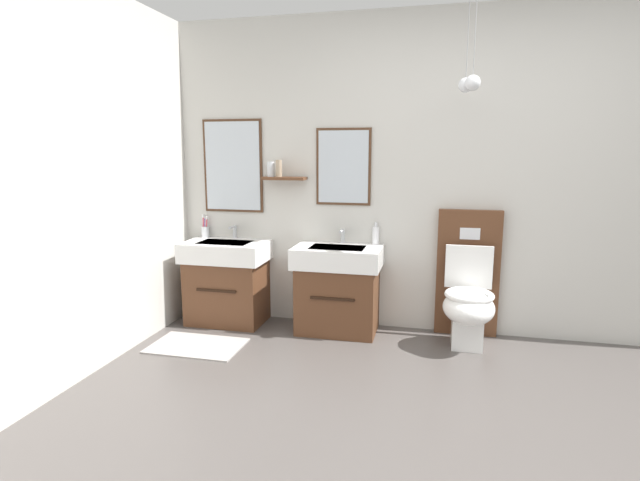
# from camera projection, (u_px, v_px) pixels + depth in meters

# --- Properties ---
(wall_back) EXTENTS (5.11, 0.55, 2.51)m
(wall_back) POSITION_uv_depth(u_px,v_px,m) (472.00, 176.00, 3.86)
(wall_back) COLOR beige
(wall_back) RESTS_ON ground
(wall_left) EXTENTS (0.12, 3.91, 2.51)m
(wall_left) POSITION_uv_depth(u_px,v_px,m) (4.00, 187.00, 2.62)
(wall_left) COLOR beige
(wall_left) RESTS_ON ground
(bath_mat) EXTENTS (0.68, 0.44, 0.01)m
(bath_mat) POSITION_uv_depth(u_px,v_px,m) (197.00, 346.00, 3.73)
(bath_mat) COLOR #9E9993
(bath_mat) RESTS_ON ground
(vanity_sink_left) EXTENTS (0.69, 0.47, 0.70)m
(vanity_sink_left) POSITION_uv_depth(u_px,v_px,m) (227.00, 280.00, 4.23)
(vanity_sink_left) COLOR #56331E
(vanity_sink_left) RESTS_ON ground
(tap_on_left_sink) EXTENTS (0.03, 0.13, 0.11)m
(tap_on_left_sink) POSITION_uv_depth(u_px,v_px,m) (234.00, 230.00, 4.32)
(tap_on_left_sink) COLOR silver
(tap_on_left_sink) RESTS_ON vanity_sink_left
(vanity_sink_right) EXTENTS (0.69, 0.47, 0.70)m
(vanity_sink_right) POSITION_uv_depth(u_px,v_px,m) (338.00, 287.00, 4.00)
(vanity_sink_right) COLOR #56331E
(vanity_sink_right) RESTS_ON ground
(tap_on_right_sink) EXTENTS (0.03, 0.13, 0.11)m
(tap_on_right_sink) POSITION_uv_depth(u_px,v_px,m) (342.00, 234.00, 4.10)
(tap_on_right_sink) COLOR silver
(tap_on_right_sink) RESTS_ON vanity_sink_right
(toilet) EXTENTS (0.48, 0.62, 1.00)m
(toilet) POSITION_uv_depth(u_px,v_px,m) (468.00, 294.00, 3.77)
(toilet) COLOR #56331E
(toilet) RESTS_ON ground
(toothbrush_cup) EXTENTS (0.07, 0.07, 0.20)m
(toothbrush_cup) POSITION_uv_depth(u_px,v_px,m) (205.00, 231.00, 4.37)
(toothbrush_cup) COLOR silver
(toothbrush_cup) RESTS_ON vanity_sink_left
(soap_dispenser) EXTENTS (0.06, 0.06, 0.18)m
(soap_dispenser) POSITION_uv_depth(u_px,v_px,m) (376.00, 235.00, 4.03)
(soap_dispenser) COLOR white
(soap_dispenser) RESTS_ON vanity_sink_right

